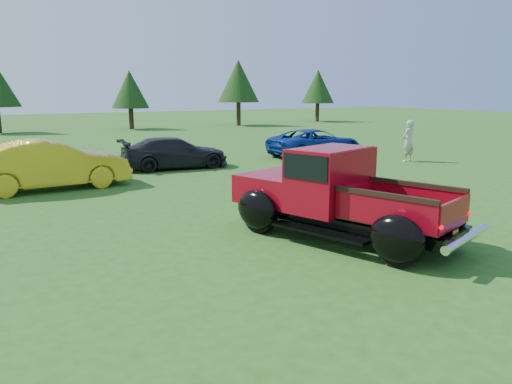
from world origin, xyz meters
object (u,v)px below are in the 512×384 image
at_px(tree_east, 238,81).
at_px(pickup_truck, 330,194).
at_px(tree_far_east, 318,87).
at_px(show_car_grey, 175,153).
at_px(spectator, 408,141).
at_px(show_car_yellow, 51,165).
at_px(tree_mid_right, 130,89).
at_px(show_car_blue, 315,143).

relative_size(tree_east, pickup_truck, 1.05).
height_order(tree_east, tree_far_east, tree_east).
bearing_deg(show_car_grey, spectator, -103.26).
bearing_deg(show_car_yellow, tree_far_east, -53.14).
bearing_deg(tree_east, show_car_grey, -124.11).
distance_m(tree_mid_right, tree_east, 9.04).
relative_size(tree_mid_right, show_car_grey, 1.08).
height_order(tree_far_east, spectator, tree_far_east).
distance_m(show_car_yellow, spectator, 13.81).
relative_size(tree_mid_right, show_car_yellow, 0.98).
height_order(tree_mid_right, show_car_yellow, tree_mid_right).
distance_m(pickup_truck, show_car_yellow, 9.03).
relative_size(tree_far_east, show_car_grey, 1.18).
height_order(tree_mid_right, spectator, tree_mid_right).
bearing_deg(show_car_blue, pickup_truck, 142.52).
xyz_separation_m(pickup_truck, show_car_yellow, (-4.18, 8.00, -0.12)).
bearing_deg(tree_mid_right, show_car_yellow, -112.03).
distance_m(tree_east, tree_far_east, 9.06).
height_order(tree_mid_right, tree_east, tree_east).
bearing_deg(tree_east, pickup_truck, -114.94).
bearing_deg(tree_far_east, show_car_yellow, -140.05).
bearing_deg(tree_far_east, spectator, -119.07).
height_order(tree_mid_right, tree_far_east, tree_far_east).
distance_m(tree_mid_right, show_car_grey, 20.62).
xyz_separation_m(tree_mid_right, show_car_blue, (2.50, -19.89, -2.36)).
height_order(pickup_truck, show_car_yellow, pickup_truck).
relative_size(show_car_grey, spectator, 2.36).
xyz_separation_m(tree_east, show_car_grey, (-13.23, -19.54, -3.07)).
bearing_deg(show_car_blue, tree_mid_right, 5.17).
xyz_separation_m(tree_far_east, show_car_blue, (-15.50, -20.39, -2.63)).
distance_m(tree_mid_right, show_car_yellow, 23.89).
relative_size(tree_far_east, show_car_blue, 1.09).
bearing_deg(show_car_grey, tree_east, -28.43).
bearing_deg(tree_east, show_car_yellow, -129.75).
xyz_separation_m(show_car_yellow, show_car_blue, (11.42, 2.16, -0.13)).
bearing_deg(spectator, show_car_yellow, -16.03).
relative_size(tree_mid_right, spectator, 2.56).
bearing_deg(show_car_blue, tree_far_east, -39.23).
xyz_separation_m(tree_far_east, pickup_truck, (-22.75, -30.55, -2.39)).
height_order(show_car_yellow, spectator, spectator).
xyz_separation_m(pickup_truck, show_car_blue, (7.25, 10.16, -0.24)).
distance_m(tree_mid_right, tree_far_east, 18.01).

